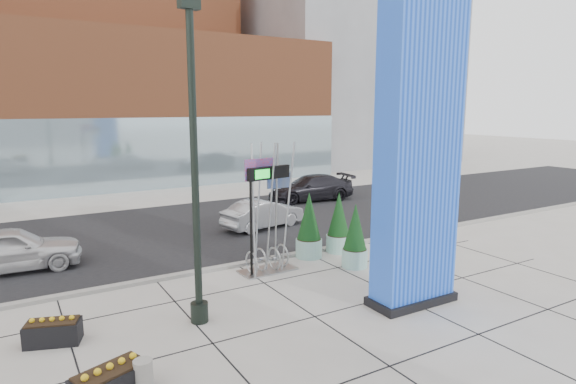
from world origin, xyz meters
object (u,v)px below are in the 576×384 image
car_silver_mid (263,214)px  public_art_sculpture (268,238)px  lamp_post (195,194)px  concrete_bollard (143,378)px  blue_pylon (418,160)px  overhead_street_sign (267,183)px  car_white_west (10,250)px

car_silver_mid → public_art_sculpture: bearing=142.1°
lamp_post → concrete_bollard: lamp_post is taller
lamp_post → car_silver_mid: (6.23, 8.17, -2.83)m
blue_pylon → lamp_post: (-5.84, 1.97, -0.74)m
lamp_post → car_silver_mid: lamp_post is taller
overhead_street_sign → car_white_west: size_ratio=0.80×
public_art_sculpture → concrete_bollard: bearing=-139.9°
car_silver_mid → lamp_post: bearing=131.0°
blue_pylon → public_art_sculpture: bearing=117.1°
blue_pylon → car_silver_mid: blue_pylon is taller
car_white_west → car_silver_mid: (10.51, 0.96, -0.11)m
public_art_sculpture → car_silver_mid: 6.16m
overhead_street_sign → car_silver_mid: bearing=52.8°
concrete_bollard → car_silver_mid: (8.38, 10.80, 0.30)m
concrete_bollard → blue_pylon: bearing=4.7°
car_silver_mid → blue_pylon: bearing=166.1°
blue_pylon → car_silver_mid: bearing=88.3°
overhead_street_sign → car_white_west: (-7.69, 4.74, -2.40)m
lamp_post → car_white_west: lamp_post is taller
blue_pylon → public_art_sculpture: 6.02m
blue_pylon → overhead_street_sign: 5.16m
car_silver_mid → concrete_bollard: bearing=130.5°
car_white_west → lamp_post: bearing=-145.5°
lamp_post → overhead_street_sign: 4.23m
public_art_sculpture → car_silver_mid: size_ratio=1.10×
lamp_post → overhead_street_sign: size_ratio=2.31×
blue_pylon → overhead_street_sign: (-2.42, 4.44, -1.06)m
car_white_west → car_silver_mid: 10.55m
blue_pylon → lamp_post: blue_pylon is taller
blue_pylon → car_white_west: blue_pylon is taller
lamp_post → public_art_sculpture: size_ratio=1.89×
public_art_sculpture → car_white_west: (-7.79, 4.54, -0.40)m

